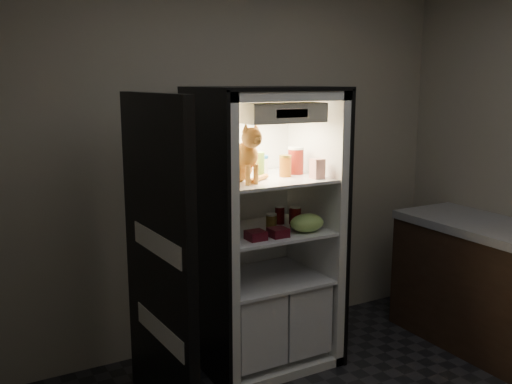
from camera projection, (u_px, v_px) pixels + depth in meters
room_shell at (417, 148)px, 2.52m from camera, size 3.60×3.60×3.60m
refrigerator at (262, 249)px, 3.87m from camera, size 0.90×0.72×1.88m
fridge_door at (159, 264)px, 3.15m from camera, size 0.10×0.87×1.85m
tabby_cat at (242, 160)px, 3.52m from camera, size 0.33×0.37×0.38m
parmesan_shaker at (260, 165)px, 3.68m from camera, size 0.07×0.07×0.17m
mayo_tub at (261, 165)px, 3.82m from camera, size 0.09×0.09×0.13m
salsa_jar at (285, 166)px, 3.74m from camera, size 0.08×0.08×0.14m
pepper_jar at (296, 161)px, 3.84m from camera, size 0.11×0.11×0.18m
cream_carton at (317, 169)px, 3.67m from camera, size 0.07×0.07×0.13m
soda_can_a at (280, 215)px, 3.92m from camera, size 0.07×0.07×0.12m
soda_can_b at (294, 216)px, 3.91m from camera, size 0.06×0.06×0.11m
soda_can_c at (295, 217)px, 3.84m from camera, size 0.07×0.07×0.14m
condiment_jar at (271, 221)px, 3.80m from camera, size 0.07×0.07×0.10m
grape_bag at (307, 223)px, 3.72m from camera, size 0.24×0.17×0.12m
berry_box_left at (256, 235)px, 3.53m from camera, size 0.11×0.11×0.06m
berry_box_right at (278, 232)px, 3.60m from camera, size 0.11×0.11×0.06m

